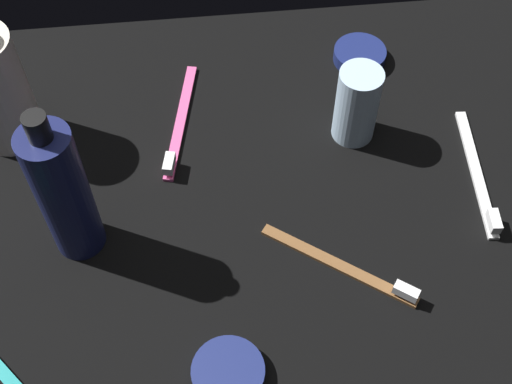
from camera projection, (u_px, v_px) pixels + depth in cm
name	position (u px, v px, depth cm)	size (l,w,h in cm)	color
ground_plane	(256.00, 210.00, 78.82)	(84.00, 64.00, 1.20)	black
lotion_bottle	(63.00, 192.00, 68.54)	(5.26, 5.26, 20.25)	#181E4E
deodorant_stick	(357.00, 105.00, 80.39)	(5.03, 5.03, 9.95)	silver
toothbrush_brown	(348.00, 268.00, 73.27)	(15.27, 11.54, 2.10)	brown
toothbrush_pink	(179.00, 126.00, 84.27)	(4.92, 17.85, 2.10)	#E55999
toothbrush_white	(479.00, 178.00, 79.87)	(2.44, 18.04, 2.10)	white
cream_tin_left	(228.00, 373.00, 66.67)	(7.06, 7.06, 1.51)	navy
cream_tin_right	(360.00, 55.00, 90.78)	(6.76, 6.76, 1.65)	navy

